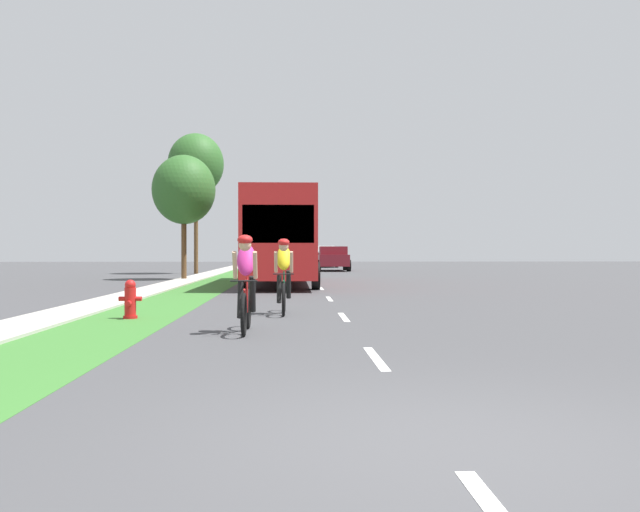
# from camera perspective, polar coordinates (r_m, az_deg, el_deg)

# --- Properties ---
(ground_plane) EXTENTS (120.00, 120.00, 0.00)m
(ground_plane) POSITION_cam_1_polar(r_m,az_deg,el_deg) (24.51, 0.00, -2.68)
(ground_plane) COLOR #424244
(grass_verge) EXTENTS (1.88, 70.00, 0.01)m
(grass_verge) POSITION_cam_1_polar(r_m,az_deg,el_deg) (24.69, -9.78, -2.65)
(grass_verge) COLOR #38722D
(grass_verge) RESTS_ON ground_plane
(sidewalk_concrete) EXTENTS (1.25, 70.00, 0.10)m
(sidewalk_concrete) POSITION_cam_1_polar(r_m,az_deg,el_deg) (24.94, -13.34, -2.62)
(sidewalk_concrete) COLOR #B2ADA3
(sidewalk_concrete) RESTS_ON ground_plane
(lane_markings_center) EXTENTS (0.12, 52.71, 0.01)m
(lane_markings_center) POSITION_cam_1_polar(r_m,az_deg,el_deg) (28.50, -0.34, -2.24)
(lane_markings_center) COLOR white
(lane_markings_center) RESTS_ON ground_plane
(fire_hydrant_red) EXTENTS (0.44, 0.38, 0.76)m
(fire_hydrant_red) POSITION_cam_1_polar(r_m,az_deg,el_deg) (13.48, -16.02, -3.63)
(fire_hydrant_red) COLOR red
(fire_hydrant_red) RESTS_ON ground_plane
(cyclist_lead) EXTENTS (0.42, 1.72, 1.58)m
(cyclist_lead) POSITION_cam_1_polar(r_m,az_deg,el_deg) (10.77, -6.39, -2.29)
(cyclist_lead) COLOR black
(cyclist_lead) RESTS_ON ground_plane
(cyclist_trailing) EXTENTS (0.42, 1.72, 1.58)m
(cyclist_trailing) POSITION_cam_1_polar(r_m,az_deg,el_deg) (13.87, -3.14, -1.69)
(cyclist_trailing) COLOR black
(cyclist_trailing) RESTS_ON ground_plane
(bus_red) EXTENTS (2.78, 11.60, 3.48)m
(bus_red) POSITION_cam_1_polar(r_m,az_deg,el_deg) (26.55, -3.35, 1.83)
(bus_red) COLOR red
(bus_red) RESTS_ON ground_plane
(pickup_maroon) EXTENTS (2.22, 5.10, 1.64)m
(pickup_maroon) POSITION_cam_1_polar(r_m,az_deg,el_deg) (44.61, 1.08, -0.23)
(pickup_maroon) COLOR maroon
(pickup_maroon) RESTS_ON ground_plane
(suv_white) EXTENTS (2.15, 4.70, 1.79)m
(suv_white) POSITION_cam_1_polar(r_m,az_deg,el_deg) (55.11, 0.36, 0.02)
(suv_white) COLOR silver
(suv_white) RESTS_ON ground_plane
(street_tree_near) EXTENTS (2.92, 2.92, 5.80)m
(street_tree_near) POSITION_cam_1_polar(r_m,az_deg,el_deg) (31.54, -11.64, 5.59)
(street_tree_near) COLOR brown
(street_tree_near) RESTS_ON ground_plane
(street_tree_far) EXTENTS (3.25, 3.25, 8.23)m
(street_tree_far) POSITION_cam_1_polar(r_m,az_deg,el_deg) (39.81, -10.63, 7.75)
(street_tree_far) COLOR brown
(street_tree_far) RESTS_ON ground_plane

